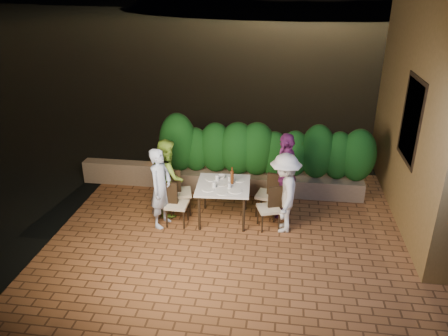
% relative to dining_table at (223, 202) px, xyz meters
% --- Properties ---
extents(ground, '(400.00, 400.00, 0.00)m').
position_rel_dining_table_xyz_m(ground, '(0.51, -0.98, -0.40)').
color(ground, black).
rests_on(ground, ground).
extents(terrace_floor, '(7.00, 6.00, 0.15)m').
position_rel_dining_table_xyz_m(terrace_floor, '(0.51, -0.48, -0.45)').
color(terrace_floor, brown).
rests_on(terrace_floor, ground).
extents(window_pane, '(0.08, 1.00, 1.40)m').
position_rel_dining_table_xyz_m(window_pane, '(3.33, 0.52, 1.62)').
color(window_pane, black).
rests_on(window_pane, building_wall).
extents(window_frame, '(0.06, 1.15, 1.55)m').
position_rel_dining_table_xyz_m(window_frame, '(3.32, 0.52, 1.62)').
color(window_frame, black).
rests_on(window_frame, building_wall).
extents(planter, '(4.20, 0.55, 0.40)m').
position_rel_dining_table_xyz_m(planter, '(0.71, 1.32, -0.17)').
color(planter, '#79644D').
rests_on(planter, ground).
extents(hedge, '(4.00, 0.70, 1.10)m').
position_rel_dining_table_xyz_m(hedge, '(0.71, 1.32, 0.57)').
color(hedge, '#124414').
rests_on(hedge, planter).
extents(parapet, '(2.20, 0.30, 0.50)m').
position_rel_dining_table_xyz_m(parapet, '(-2.29, 1.32, -0.12)').
color(parapet, '#79644D').
rests_on(parapet, ground).
extents(hill, '(52.00, 40.00, 22.00)m').
position_rel_dining_table_xyz_m(hill, '(2.51, 59.02, -4.38)').
color(hill, black).
rests_on(hill, ground).
extents(dining_table, '(1.05, 1.05, 0.75)m').
position_rel_dining_table_xyz_m(dining_table, '(0.00, 0.00, 0.00)').
color(dining_table, white).
rests_on(dining_table, ground).
extents(plate_nw, '(0.23, 0.23, 0.01)m').
position_rel_dining_table_xyz_m(plate_nw, '(-0.25, -0.24, 0.38)').
color(plate_nw, white).
rests_on(plate_nw, dining_table).
extents(plate_sw, '(0.24, 0.24, 0.01)m').
position_rel_dining_table_xyz_m(plate_sw, '(-0.26, 0.21, 0.38)').
color(plate_sw, white).
rests_on(plate_sw, dining_table).
extents(plate_ne, '(0.24, 0.24, 0.01)m').
position_rel_dining_table_xyz_m(plate_ne, '(0.26, -0.23, 0.38)').
color(plate_ne, white).
rests_on(plate_ne, dining_table).
extents(plate_se, '(0.22, 0.22, 0.01)m').
position_rel_dining_table_xyz_m(plate_se, '(0.27, 0.24, 0.38)').
color(plate_se, white).
rests_on(plate_se, dining_table).
extents(plate_centre, '(0.21, 0.21, 0.01)m').
position_rel_dining_table_xyz_m(plate_centre, '(-0.03, 0.01, 0.38)').
color(plate_centre, white).
rests_on(plate_centre, dining_table).
extents(plate_front, '(0.20, 0.20, 0.01)m').
position_rel_dining_table_xyz_m(plate_front, '(0.03, -0.34, 0.38)').
color(plate_front, white).
rests_on(plate_front, dining_table).
extents(glass_nw, '(0.07, 0.07, 0.12)m').
position_rel_dining_table_xyz_m(glass_nw, '(-0.15, -0.15, 0.43)').
color(glass_nw, silver).
rests_on(glass_nw, dining_table).
extents(glass_sw, '(0.07, 0.07, 0.12)m').
position_rel_dining_table_xyz_m(glass_sw, '(-0.14, 0.16, 0.44)').
color(glass_sw, silver).
rests_on(glass_sw, dining_table).
extents(glass_ne, '(0.06, 0.06, 0.10)m').
position_rel_dining_table_xyz_m(glass_ne, '(0.13, -0.13, 0.42)').
color(glass_ne, silver).
rests_on(glass_ne, dining_table).
extents(glass_se, '(0.06, 0.06, 0.10)m').
position_rel_dining_table_xyz_m(glass_se, '(0.10, 0.17, 0.42)').
color(glass_se, silver).
rests_on(glass_se, dining_table).
extents(beer_bottle, '(0.07, 0.07, 0.34)m').
position_rel_dining_table_xyz_m(beer_bottle, '(0.16, 0.07, 0.54)').
color(beer_bottle, '#51260D').
rests_on(beer_bottle, dining_table).
extents(bowl, '(0.19, 0.19, 0.04)m').
position_rel_dining_table_xyz_m(bowl, '(-0.09, 0.30, 0.40)').
color(bowl, white).
rests_on(bowl, dining_table).
extents(chair_left_front, '(0.41, 0.41, 0.86)m').
position_rel_dining_table_xyz_m(chair_left_front, '(-0.84, -0.28, 0.05)').
color(chair_left_front, black).
rests_on(chair_left_front, ground).
extents(chair_left_back, '(0.53, 0.53, 0.92)m').
position_rel_dining_table_xyz_m(chair_left_back, '(-0.88, 0.16, 0.08)').
color(chair_left_back, black).
rests_on(chair_left_back, ground).
extents(chair_right_front, '(0.50, 0.50, 0.84)m').
position_rel_dining_table_xyz_m(chair_right_front, '(0.88, -0.17, 0.05)').
color(chair_right_front, black).
rests_on(chair_right_front, ground).
extents(chair_right_back, '(0.50, 0.50, 0.91)m').
position_rel_dining_table_xyz_m(chair_right_back, '(0.83, 0.32, 0.08)').
color(chair_right_back, black).
rests_on(chair_right_back, ground).
extents(diner_blue, '(0.50, 0.64, 1.54)m').
position_rel_dining_table_xyz_m(diner_blue, '(-1.12, -0.34, 0.40)').
color(diner_blue, silver).
rests_on(diner_blue, ground).
extents(diner_green, '(0.82, 0.91, 1.52)m').
position_rel_dining_table_xyz_m(diner_green, '(-1.12, 0.19, 0.39)').
color(diner_green, '#93C73E').
rests_on(diner_green, ground).
extents(diner_white, '(0.59, 0.99, 1.51)m').
position_rel_dining_table_xyz_m(diner_white, '(1.15, -0.20, 0.38)').
color(diner_white, silver).
rests_on(diner_white, ground).
extents(diner_purple, '(0.48, 1.02, 1.70)m').
position_rel_dining_table_xyz_m(diner_purple, '(1.15, 0.38, 0.48)').
color(diner_purple, '#762768').
rests_on(diner_purple, ground).
extents(parapet_lamp, '(0.10, 0.10, 0.14)m').
position_rel_dining_table_xyz_m(parapet_lamp, '(-1.59, 1.32, 0.20)').
color(parapet_lamp, orange).
rests_on(parapet_lamp, parapet).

